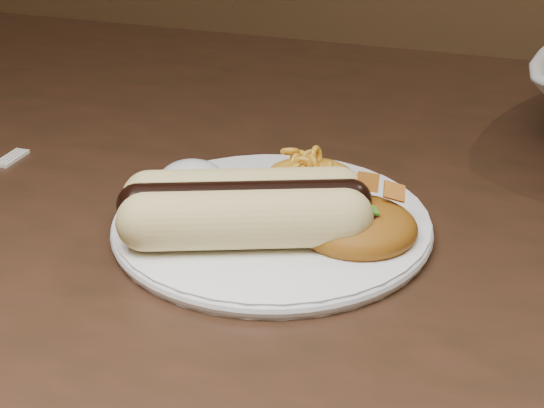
% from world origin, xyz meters
% --- Properties ---
extents(table, '(1.60, 0.90, 0.75)m').
position_xyz_m(table, '(0.00, 0.00, 0.66)').
color(table, black).
rests_on(table, floor).
extents(plate, '(0.29, 0.29, 0.01)m').
position_xyz_m(plate, '(0.02, -0.04, 0.76)').
color(plate, white).
rests_on(plate, table).
extents(hotdog, '(0.14, 0.12, 0.04)m').
position_xyz_m(hotdog, '(0.01, -0.07, 0.78)').
color(hotdog, '#FEEB92').
rests_on(hotdog, plate).
extents(mac_and_cheese, '(0.09, 0.09, 0.03)m').
position_xyz_m(mac_and_cheese, '(0.03, 0.02, 0.78)').
color(mac_and_cheese, gold).
rests_on(mac_and_cheese, plate).
extents(sour_cream, '(0.05, 0.05, 0.03)m').
position_xyz_m(sour_cream, '(-0.05, -0.02, 0.78)').
color(sour_cream, silver).
rests_on(sour_cream, plate).
extents(taco_salad, '(0.08, 0.08, 0.04)m').
position_xyz_m(taco_salad, '(0.08, -0.05, 0.78)').
color(taco_salad, '#BA2504').
rests_on(taco_salad, plate).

